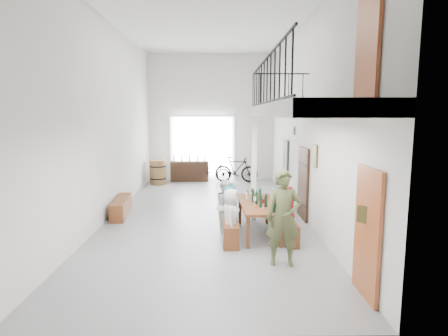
{
  "coord_description": "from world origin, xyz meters",
  "views": [
    {
      "loc": [
        0.36,
        -10.58,
        2.93
      ],
      "look_at": [
        0.48,
        -0.5,
        1.46
      ],
      "focal_mm": 30.0,
      "sensor_mm": 36.0,
      "label": 1
    }
  ],
  "objects_px": {
    "side_bench": "(121,207)",
    "oak_barrel": "(158,172)",
    "host_standing": "(283,218)",
    "bench_inner": "(230,225)",
    "serving_counter": "(190,171)",
    "tasting_table": "(259,206)",
    "bicycle_near": "(210,171)"
  },
  "relations": [
    {
      "from": "tasting_table",
      "to": "oak_barrel",
      "type": "distance_m",
      "value": 7.55
    },
    {
      "from": "bench_inner",
      "to": "serving_counter",
      "type": "height_order",
      "value": "serving_counter"
    },
    {
      "from": "side_bench",
      "to": "bicycle_near",
      "type": "relative_size",
      "value": 0.98
    },
    {
      "from": "tasting_table",
      "to": "bicycle_near",
      "type": "relative_size",
      "value": 1.22
    },
    {
      "from": "tasting_table",
      "to": "bicycle_near",
      "type": "bearing_deg",
      "value": 98.1
    },
    {
      "from": "bench_inner",
      "to": "host_standing",
      "type": "height_order",
      "value": "host_standing"
    },
    {
      "from": "serving_counter",
      "to": "bicycle_near",
      "type": "height_order",
      "value": "bicycle_near"
    },
    {
      "from": "serving_counter",
      "to": "bicycle_near",
      "type": "xyz_separation_m",
      "value": [
        0.92,
        -0.18,
        0.03
      ]
    },
    {
      "from": "bench_inner",
      "to": "serving_counter",
      "type": "relative_size",
      "value": 1.33
    },
    {
      "from": "bicycle_near",
      "to": "host_standing",
      "type": "bearing_deg",
      "value": -152.19
    },
    {
      "from": "serving_counter",
      "to": "side_bench",
      "type": "bearing_deg",
      "value": -106.39
    },
    {
      "from": "tasting_table",
      "to": "bicycle_near",
      "type": "height_order",
      "value": "bicycle_near"
    },
    {
      "from": "side_bench",
      "to": "oak_barrel",
      "type": "xyz_separation_m",
      "value": [
        0.28,
        4.88,
        0.26
      ]
    },
    {
      "from": "oak_barrel",
      "to": "tasting_table",
      "type": "bearing_deg",
      "value": -62.17
    },
    {
      "from": "side_bench",
      "to": "serving_counter",
      "type": "distance_m",
      "value": 5.84
    },
    {
      "from": "bench_inner",
      "to": "bicycle_near",
      "type": "relative_size",
      "value": 1.23
    },
    {
      "from": "host_standing",
      "to": "bicycle_near",
      "type": "xyz_separation_m",
      "value": [
        -1.63,
        9.08,
        -0.47
      ]
    },
    {
      "from": "bench_inner",
      "to": "serving_counter",
      "type": "xyz_separation_m",
      "value": [
        -1.57,
        7.45,
        0.18
      ]
    },
    {
      "from": "side_bench",
      "to": "oak_barrel",
      "type": "relative_size",
      "value": 1.72
    },
    {
      "from": "side_bench",
      "to": "host_standing",
      "type": "relative_size",
      "value": 0.93
    },
    {
      "from": "bench_inner",
      "to": "bicycle_near",
      "type": "height_order",
      "value": "bicycle_near"
    },
    {
      "from": "side_bench",
      "to": "serving_counter",
      "type": "xyz_separation_m",
      "value": [
        1.55,
        5.63,
        0.19
      ]
    },
    {
      "from": "side_bench",
      "to": "bicycle_near",
      "type": "bearing_deg",
      "value": 65.64
    },
    {
      "from": "host_standing",
      "to": "bicycle_near",
      "type": "relative_size",
      "value": 1.06
    },
    {
      "from": "serving_counter",
      "to": "tasting_table",
      "type": "bearing_deg",
      "value": -74.06
    },
    {
      "from": "bench_inner",
      "to": "serving_counter",
      "type": "bearing_deg",
      "value": 101.88
    },
    {
      "from": "tasting_table",
      "to": "bicycle_near",
      "type": "xyz_separation_m",
      "value": [
        -1.34,
        7.25,
        -0.24
      ]
    },
    {
      "from": "tasting_table",
      "to": "host_standing",
      "type": "bearing_deg",
      "value": -83.6
    },
    {
      "from": "serving_counter",
      "to": "host_standing",
      "type": "bearing_deg",
      "value": -75.63
    },
    {
      "from": "bench_inner",
      "to": "host_standing",
      "type": "xyz_separation_m",
      "value": [
        0.98,
        -1.8,
        0.69
      ]
    },
    {
      "from": "side_bench",
      "to": "host_standing",
      "type": "distance_m",
      "value": 5.51
    },
    {
      "from": "serving_counter",
      "to": "host_standing",
      "type": "relative_size",
      "value": 0.88
    }
  ]
}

